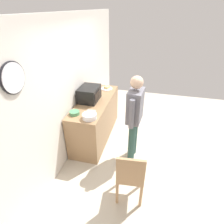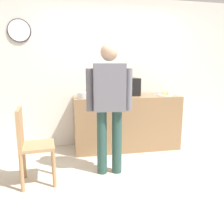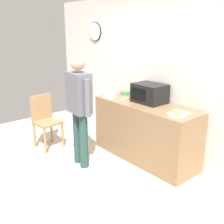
{
  "view_description": "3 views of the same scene",
  "coord_description": "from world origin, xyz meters",
  "px_view_note": "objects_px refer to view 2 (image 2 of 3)",
  "views": [
    {
      "loc": [
        -3.13,
        0.02,
        2.68
      ],
      "look_at": [
        -0.04,
        0.78,
        0.84
      ],
      "focal_mm": 29.49,
      "sensor_mm": 36.0,
      "label": 1
    },
    {
      "loc": [
        -0.82,
        -2.53,
        1.39
      ],
      "look_at": [
        -0.15,
        0.72,
        0.75
      ],
      "focal_mm": 36.48,
      "sensor_mm": 36.0,
      "label": 2
    },
    {
      "loc": [
        2.99,
        -1.79,
        2.06
      ],
      "look_at": [
        -0.14,
        0.82,
        0.79
      ],
      "focal_mm": 43.37,
      "sensor_mm": 36.0,
      "label": 3
    }
  ],
  "objects_px": {
    "spoon_utensil": "(162,94)",
    "wooden_chair": "(30,142)",
    "person_standing": "(109,100)",
    "fork_utensil": "(103,97)",
    "cereal_bowl": "(88,94)",
    "sandwich_plate": "(165,95)",
    "salad_bowl": "(85,95)",
    "microwave": "(124,87)"
  },
  "relations": [
    {
      "from": "spoon_utensil",
      "to": "person_standing",
      "type": "distance_m",
      "value": 1.56
    },
    {
      "from": "cereal_bowl",
      "to": "fork_utensil",
      "type": "bearing_deg",
      "value": -49.31
    },
    {
      "from": "sandwich_plate",
      "to": "fork_utensil",
      "type": "xyz_separation_m",
      "value": [
        -1.09,
        0.01,
        -0.02
      ]
    },
    {
      "from": "sandwich_plate",
      "to": "person_standing",
      "type": "xyz_separation_m",
      "value": [
        -1.14,
        -0.83,
        0.05
      ]
    },
    {
      "from": "person_standing",
      "to": "spoon_utensil",
      "type": "bearing_deg",
      "value": 41.1
    },
    {
      "from": "wooden_chair",
      "to": "fork_utensil",
      "type": "bearing_deg",
      "value": 42.26
    },
    {
      "from": "spoon_utensil",
      "to": "wooden_chair",
      "type": "xyz_separation_m",
      "value": [
        -2.15,
        -1.12,
        -0.41
      ]
    },
    {
      "from": "sandwich_plate",
      "to": "wooden_chair",
      "type": "xyz_separation_m",
      "value": [
        -2.12,
        -0.93,
        -0.42
      ]
    },
    {
      "from": "salad_bowl",
      "to": "person_standing",
      "type": "relative_size",
      "value": 0.15
    },
    {
      "from": "salad_bowl",
      "to": "fork_utensil",
      "type": "distance_m",
      "value": 0.3
    },
    {
      "from": "fork_utensil",
      "to": "spoon_utensil",
      "type": "distance_m",
      "value": 1.14
    },
    {
      "from": "spoon_utensil",
      "to": "wooden_chair",
      "type": "bearing_deg",
      "value": -152.5
    },
    {
      "from": "microwave",
      "to": "salad_bowl",
      "type": "distance_m",
      "value": 0.75
    },
    {
      "from": "sandwich_plate",
      "to": "salad_bowl",
      "type": "height_order",
      "value": "salad_bowl"
    },
    {
      "from": "fork_utensil",
      "to": "wooden_chair",
      "type": "bearing_deg",
      "value": -137.74
    },
    {
      "from": "sandwich_plate",
      "to": "fork_utensil",
      "type": "relative_size",
      "value": 1.59
    },
    {
      "from": "cereal_bowl",
      "to": "wooden_chair",
      "type": "height_order",
      "value": "cereal_bowl"
    },
    {
      "from": "cereal_bowl",
      "to": "person_standing",
      "type": "xyz_separation_m",
      "value": [
        0.17,
        -1.09,
        0.04
      ]
    },
    {
      "from": "sandwich_plate",
      "to": "cereal_bowl",
      "type": "bearing_deg",
      "value": 168.67
    },
    {
      "from": "person_standing",
      "to": "wooden_chair",
      "type": "xyz_separation_m",
      "value": [
        -0.98,
        -0.1,
        -0.47
      ]
    },
    {
      "from": "cereal_bowl",
      "to": "wooden_chair",
      "type": "relative_size",
      "value": 0.2
    },
    {
      "from": "fork_utensil",
      "to": "wooden_chair",
      "type": "distance_m",
      "value": 1.45
    },
    {
      "from": "salad_bowl",
      "to": "person_standing",
      "type": "xyz_separation_m",
      "value": [
        0.24,
        -0.77,
        0.02
      ]
    },
    {
      "from": "microwave",
      "to": "fork_utensil",
      "type": "distance_m",
      "value": 0.47
    },
    {
      "from": "spoon_utensil",
      "to": "wooden_chair",
      "type": "height_order",
      "value": "wooden_chair"
    },
    {
      "from": "wooden_chair",
      "to": "cereal_bowl",
      "type": "bearing_deg",
      "value": 55.75
    },
    {
      "from": "salad_bowl",
      "to": "fork_utensil",
      "type": "bearing_deg",
      "value": 12.7
    },
    {
      "from": "microwave",
      "to": "spoon_utensil",
      "type": "height_order",
      "value": "microwave"
    },
    {
      "from": "sandwich_plate",
      "to": "spoon_utensil",
      "type": "distance_m",
      "value": 0.2
    },
    {
      "from": "person_standing",
      "to": "fork_utensil",
      "type": "bearing_deg",
      "value": 86.73
    },
    {
      "from": "microwave",
      "to": "cereal_bowl",
      "type": "height_order",
      "value": "microwave"
    },
    {
      "from": "sandwich_plate",
      "to": "spoon_utensil",
      "type": "height_order",
      "value": "sandwich_plate"
    },
    {
      "from": "person_standing",
      "to": "wooden_chair",
      "type": "bearing_deg",
      "value": -174.24
    },
    {
      "from": "cereal_bowl",
      "to": "sandwich_plate",
      "type": "bearing_deg",
      "value": -11.33
    },
    {
      "from": "sandwich_plate",
      "to": "salad_bowl",
      "type": "relative_size",
      "value": 1.05
    },
    {
      "from": "person_standing",
      "to": "wooden_chair",
      "type": "height_order",
      "value": "person_standing"
    },
    {
      "from": "sandwich_plate",
      "to": "person_standing",
      "type": "distance_m",
      "value": 1.41
    },
    {
      "from": "fork_utensil",
      "to": "cereal_bowl",
      "type": "bearing_deg",
      "value": 130.69
    },
    {
      "from": "cereal_bowl",
      "to": "person_standing",
      "type": "distance_m",
      "value": 1.11
    },
    {
      "from": "person_standing",
      "to": "wooden_chair",
      "type": "distance_m",
      "value": 1.1
    },
    {
      "from": "cereal_bowl",
      "to": "wooden_chair",
      "type": "distance_m",
      "value": 1.51
    },
    {
      "from": "cereal_bowl",
      "to": "person_standing",
      "type": "height_order",
      "value": "person_standing"
    }
  ]
}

